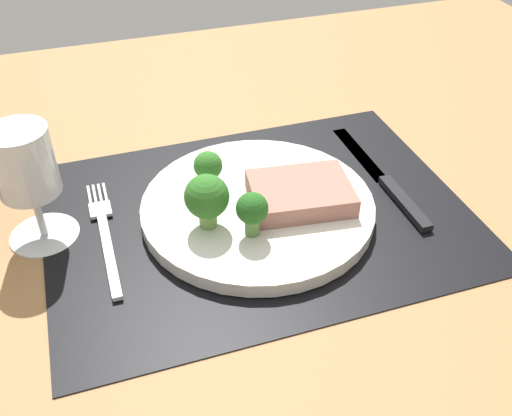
% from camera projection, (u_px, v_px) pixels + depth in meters
% --- Properties ---
extents(ground_plane, '(1.40, 1.10, 0.03)m').
position_uv_depth(ground_plane, '(258.00, 225.00, 0.67)').
color(ground_plane, '#996D42').
extents(placemat, '(0.47, 0.35, 0.00)m').
position_uv_depth(placemat, '(258.00, 214.00, 0.66)').
color(placemat, black).
rests_on(placemat, ground_plane).
extents(plate, '(0.26, 0.26, 0.02)m').
position_uv_depth(plate, '(258.00, 207.00, 0.66)').
color(plate, silver).
rests_on(plate, placemat).
extents(steak, '(0.12, 0.10, 0.02)m').
position_uv_depth(steak, '(300.00, 193.00, 0.65)').
color(steak, '#9E6B5B').
rests_on(steak, plate).
extents(broccoli_center, '(0.03, 0.03, 0.05)m').
position_uv_depth(broccoli_center, '(252.00, 210.00, 0.59)').
color(broccoli_center, '#5B8942').
rests_on(broccoli_center, plate).
extents(broccoli_back_left, '(0.03, 0.03, 0.04)m').
position_uv_depth(broccoli_back_left, '(208.00, 167.00, 0.66)').
color(broccoli_back_left, '#6B994C').
rests_on(broccoli_back_left, plate).
extents(broccoli_front_edge, '(0.05, 0.05, 0.06)m').
position_uv_depth(broccoli_front_edge, '(207.00, 198.00, 0.60)').
color(broccoli_front_edge, '#6B994C').
rests_on(broccoli_front_edge, plate).
extents(fork, '(0.02, 0.19, 0.01)m').
position_uv_depth(fork, '(105.00, 234.00, 0.63)').
color(fork, silver).
rests_on(fork, placemat).
extents(knife, '(0.02, 0.23, 0.01)m').
position_uv_depth(knife, '(386.00, 181.00, 0.70)').
color(knife, black).
rests_on(knife, placemat).
extents(wine_glass, '(0.07, 0.07, 0.13)m').
position_uv_depth(wine_glass, '(26.00, 171.00, 0.58)').
color(wine_glass, silver).
rests_on(wine_glass, ground_plane).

